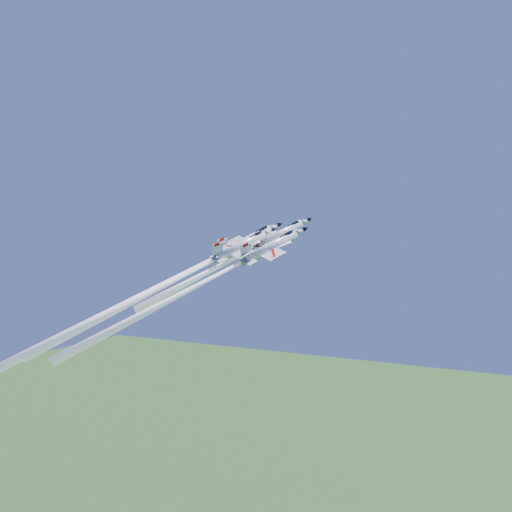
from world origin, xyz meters
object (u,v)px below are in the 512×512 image
at_px(jet_left, 152,290).
at_px(jet_slot, 166,285).
at_px(jet_right, 197,285).
at_px(jet_lead, 234,259).

xyz_separation_m(jet_left, jet_slot, (5.49, -2.26, 1.52)).
distance_m(jet_left, jet_right, 11.61).
height_order(jet_lead, jet_slot, jet_lead).
bearing_deg(jet_lead, jet_left, -110.76).
bearing_deg(jet_right, jet_slot, -125.52).
height_order(jet_lead, jet_left, jet_left).
bearing_deg(jet_lead, jet_right, -71.22).
xyz_separation_m(jet_lead, jet_right, (-2.63, -10.19, -5.09)).
distance_m(jet_left, jet_slot, 6.13).
xyz_separation_m(jet_right, jet_slot, (-6.03, -2.34, 0.09)).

